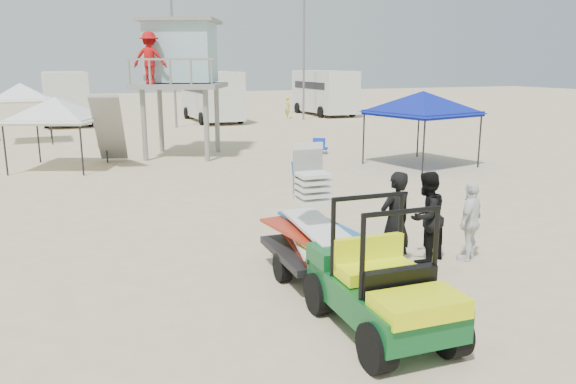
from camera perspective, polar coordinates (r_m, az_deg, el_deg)
name	(u,v)px	position (r m, az deg, el deg)	size (l,w,h in m)	color
ground	(333,323)	(8.51, 4.61, -13.09)	(140.00, 140.00, 0.00)	beige
utility_cart	(382,275)	(7.93, 9.49, -8.33)	(1.35, 2.52, 1.88)	#0C5020
surf_trailer	(312,231)	(9.89, 2.43, -3.96)	(1.40, 2.49, 2.11)	black
man_left	(395,222)	(10.32, 10.83, -3.03)	(0.68, 0.45, 1.87)	black
man_mid	(426,217)	(11.00, 13.84, -2.48)	(0.85, 0.67, 1.76)	black
man_right	(470,221)	(11.36, 18.04, -2.83)	(0.91, 0.38, 1.55)	white
lifeguard_tower	(176,57)	(23.54, -11.26, 13.27)	(4.43, 4.43, 5.35)	gray
canopy_blue	(423,95)	(21.36, 13.55, 9.56)	(3.75, 3.75, 3.17)	black
canopy_white_a	(55,101)	(21.82, -22.62, 8.53)	(3.60, 3.60, 2.99)	black
canopy_white_c	(20,86)	(29.91, -25.58, 9.69)	(2.60, 2.60, 3.25)	black
umbrella_b	(97,127)	(27.02, -18.80, 6.22)	(1.99, 2.03, 1.83)	orange
beach_chair_b	(301,172)	(18.20, 1.37, 2.07)	(0.55, 0.59, 0.64)	#0E3B9D
beach_chair_c	(320,146)	(24.05, 3.24, 4.70)	(0.73, 0.83, 0.64)	#102CAF
rv_mid_left	(66,95)	(38.36, -21.64, 9.11)	(2.65, 6.50, 3.25)	silver
rv_mid_right	(212,94)	(38.06, -7.77, 9.86)	(2.64, 7.00, 3.25)	silver
rv_far_right	(324,90)	(42.58, 3.70, 10.25)	(2.64, 6.60, 3.25)	silver
light_pole_left	(174,59)	(34.44, -11.55, 13.08)	(0.14, 0.14, 8.00)	slate
light_pole_right	(304,60)	(38.57, 1.61, 13.28)	(0.14, 0.14, 8.00)	slate
distant_beachgoers	(35,131)	(27.76, -24.31, 5.68)	(21.56, 12.39, 1.59)	#D3D24F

